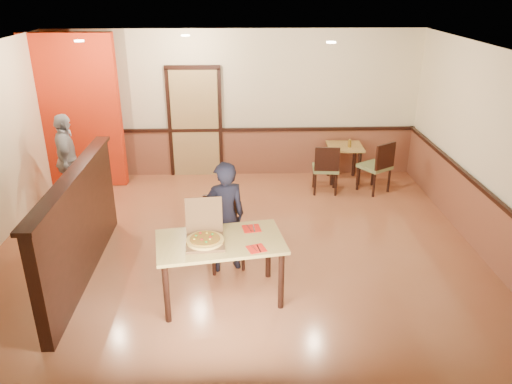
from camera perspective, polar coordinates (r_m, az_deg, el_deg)
floor at (r=6.96m, az=-2.16°, el=-8.22°), size 7.00×7.00×0.00m
ceiling at (r=6.00m, az=-2.57°, el=15.24°), size 7.00×7.00×0.00m
wall_back at (r=9.70m, az=-2.27°, el=9.93°), size 7.00×0.00×7.00m
wall_right at (r=7.22m, az=26.68°, el=2.68°), size 0.00×7.00×7.00m
wainscot_back at (r=9.93m, az=-2.18°, el=4.55°), size 7.00×0.04×0.90m
chair_rail_back at (r=9.77m, az=-2.22°, el=7.13°), size 7.00×0.06×0.06m
wainscot_right at (r=7.55m, az=25.20°, el=-4.06°), size 0.04×7.00×0.90m
chair_rail_right at (r=7.36m, az=25.68°, el=-0.81°), size 0.06×7.00×0.06m
back_door at (r=9.79m, az=-6.97°, el=7.78°), size 0.90×0.06×2.10m
booth_partition at (r=6.75m, az=-19.52°, el=-3.61°), size 0.20×3.10×1.44m
red_accent_panel at (r=9.68m, az=-19.91°, el=8.54°), size 1.60×0.20×2.78m
spot_a at (r=8.14m, az=-19.56°, el=15.97°), size 0.14×0.14×0.02m
spot_b at (r=8.53m, az=-8.08°, el=17.30°), size 0.14×0.14×0.02m
spot_c at (r=7.61m, az=8.59°, el=16.57°), size 0.14×0.14×0.02m
main_table at (r=5.96m, az=-4.10°, el=-6.47°), size 1.61×1.08×0.80m
diner_chair at (r=6.75m, az=-3.78°, el=-4.11°), size 0.59×0.59×0.98m
side_chair_left at (r=9.07m, az=7.98°, el=2.83°), size 0.49×0.49×0.92m
side_chair_right at (r=9.28m, az=13.76°, el=3.02°), size 0.66×0.66×0.97m
side_table at (r=9.72m, az=10.06°, el=4.30°), size 0.69×0.69×0.71m
diner at (r=6.51m, az=-3.58°, el=-2.90°), size 0.65×0.52×1.54m
passerby at (r=8.98m, az=-20.74°, el=3.35°), size 0.64×1.02×1.61m
pizza_box at (r=5.86m, az=-5.86°, el=-5.19°), size 0.48×0.55×0.46m
pizza at (r=5.82m, az=-5.84°, el=-5.52°), size 0.58×0.58×0.03m
napkin_near at (r=5.71m, az=0.04°, el=-6.49°), size 0.25×0.25×0.01m
napkin_far at (r=6.15m, az=-0.52°, el=-4.19°), size 0.25×0.25×0.01m
condiment at (r=9.56m, az=10.66°, el=5.48°), size 0.06×0.06×0.15m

